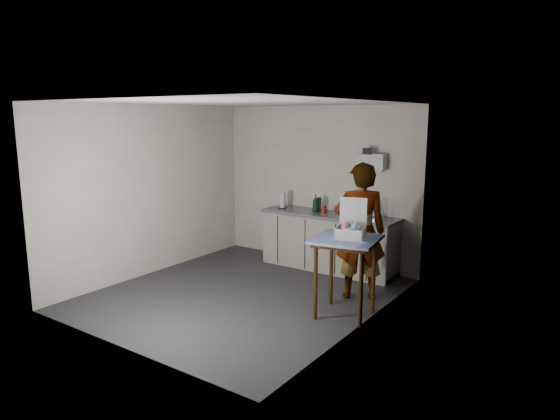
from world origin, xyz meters
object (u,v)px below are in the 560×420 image
Objects in this scene: side_table at (346,248)px; standing_man at (360,231)px; soap_bottle at (316,203)px; dish_rack at (365,213)px; bakery_box at (351,229)px; dark_bottle at (319,204)px; paper_towel at (283,201)px; kitchen_counter at (329,243)px; soda_can at (324,210)px.

standing_man is (-0.13, 0.65, 0.06)m from side_table.
soap_bottle is (-1.36, 1.56, 0.19)m from side_table.
dish_rack is (0.84, 0.05, -0.07)m from soap_bottle.
side_table is 0.24m from bakery_box.
dark_bottle is (-1.33, 1.62, 0.17)m from side_table.
standing_man reaches higher than paper_towel.
soap_bottle is 0.85m from dish_rack.
bakery_box is (2.01, -1.48, 0.05)m from paper_towel.
bakery_box is (1.13, -1.51, 0.66)m from kitchen_counter.
standing_man is 14.61× the size of soda_can.
soap_bottle is 0.08m from dark_bottle.
standing_man is at bearing -68.13° from dish_rack.
side_table is at bearing -142.55° from bakery_box.
dish_rack is (0.66, 0.10, 0.01)m from soda_can.
side_table is 7.79× the size of soda_can.
dish_rack is at bearing -99.00° from standing_man.
side_table is 2.11× the size of bakery_box.
side_table is 2.27× the size of dish_rack.
standing_man is 1.35m from soda_can.
paper_towel is at bearing -56.00° from standing_man.
soda_can is 0.27× the size of bakery_box.
dark_bottle is 0.82m from dish_rack.
kitchen_counter is at bearing 2.25° from paper_towel.
soap_bottle is at bearing 179.63° from kitchen_counter.
standing_man is 6.80× the size of paper_towel.
soda_can reaches higher than side_table.
soda_can is at bearing -0.88° from paper_towel.
paper_towel is at bearing -177.75° from kitchen_counter.
kitchen_counter is at bearing -73.75° from standing_man.
standing_man is at bearing 87.84° from bakery_box.
soap_bottle is at bearing 3.33° from paper_towel.
side_table is at bearing -37.56° from paper_towel.
soap_bottle is 2.19× the size of soda_can.
standing_man is 0.65m from bakery_box.
dark_bottle reaches higher than side_table.
bakery_box reaches higher than soap_bottle.
paper_towel is (-0.65, -0.10, 0.01)m from dark_bottle.
standing_man is 1.03m from dish_rack.
dish_rack reaches higher than soda_can.
dark_bottle is at bearing 113.77° from bakery_box.
paper_towel reaches higher than soda_can.
standing_man is (0.97, -0.90, 0.50)m from kitchen_counter.
dish_rack reaches higher than kitchen_counter.
kitchen_counter is 9.69× the size of dark_bottle.
soap_bottle is 2.05m from bakery_box.
dish_rack reaches higher than dark_bottle.
soap_bottle is (-0.26, 0.00, 0.62)m from kitchen_counter.
paper_towel is 0.58× the size of bakery_box.
paper_towel is at bearing -176.55° from dish_rack.
kitchen_counter is 1.21× the size of standing_man.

